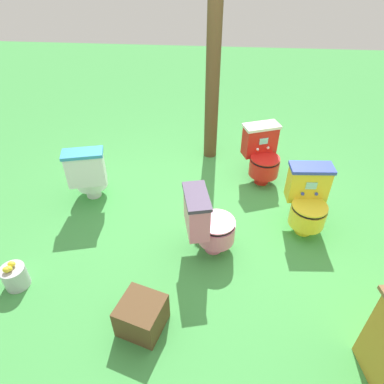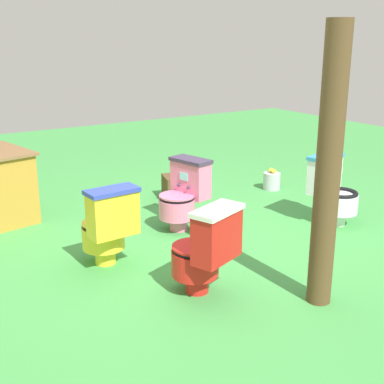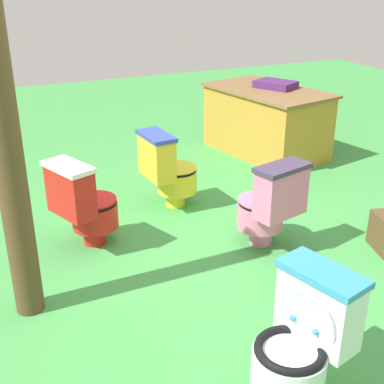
{
  "view_description": "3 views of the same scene",
  "coord_description": "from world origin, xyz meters",
  "px_view_note": "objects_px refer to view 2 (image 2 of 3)",
  "views": [
    {
      "loc": [
        -0.01,
        2.92,
        2.64
      ],
      "look_at": [
        0.24,
        0.11,
        0.44
      ],
      "focal_mm": 32.24,
      "sensor_mm": 36.0,
      "label": 1
    },
    {
      "loc": [
        -2.6,
        -3.82,
        1.93
      ],
      "look_at": [
        -0.06,
        0.13,
        0.5
      ],
      "focal_mm": 48.49,
      "sensor_mm": 36.0,
      "label": 2
    },
    {
      "loc": [
        3.09,
        -1.59,
        2.06
      ],
      "look_at": [
        -0.06,
        -0.13,
        0.54
      ],
      "focal_mm": 48.24,
      "sensor_mm": 36.0,
      "label": 3
    }
  ],
  "objects_px": {
    "toilet_white": "(333,189)",
    "lemon_bucket": "(272,180)",
    "toilet_red": "(205,250)",
    "wooden_post": "(328,170)",
    "toilet_pink": "(183,194)",
    "toilet_yellow": "(108,226)",
    "small_crate": "(178,187)"
  },
  "relations": [
    {
      "from": "wooden_post",
      "to": "toilet_pink",
      "type": "bearing_deg",
      "value": 91.59
    },
    {
      "from": "toilet_pink",
      "to": "lemon_bucket",
      "type": "distance_m",
      "value": 1.83
    },
    {
      "from": "toilet_pink",
      "to": "toilet_red",
      "type": "height_order",
      "value": "same"
    },
    {
      "from": "toilet_pink",
      "to": "toilet_yellow",
      "type": "height_order",
      "value": "same"
    },
    {
      "from": "toilet_white",
      "to": "toilet_red",
      "type": "relative_size",
      "value": 1.0
    },
    {
      "from": "lemon_bucket",
      "to": "toilet_yellow",
      "type": "bearing_deg",
      "value": -159.64
    },
    {
      "from": "toilet_pink",
      "to": "toilet_yellow",
      "type": "distance_m",
      "value": 1.11
    },
    {
      "from": "toilet_white",
      "to": "wooden_post",
      "type": "xyz_separation_m",
      "value": [
        -1.36,
        -1.15,
        0.64
      ]
    },
    {
      "from": "toilet_pink",
      "to": "lemon_bucket",
      "type": "relative_size",
      "value": 2.63
    },
    {
      "from": "toilet_pink",
      "to": "small_crate",
      "type": "height_order",
      "value": "toilet_pink"
    },
    {
      "from": "lemon_bucket",
      "to": "wooden_post",
      "type": "bearing_deg",
      "value": -124.25
    },
    {
      "from": "toilet_yellow",
      "to": "lemon_bucket",
      "type": "distance_m",
      "value": 2.93
    },
    {
      "from": "toilet_pink",
      "to": "toilet_red",
      "type": "relative_size",
      "value": 1.0
    },
    {
      "from": "toilet_white",
      "to": "lemon_bucket",
      "type": "xyz_separation_m",
      "value": [
        0.3,
        1.3,
        -0.26
      ]
    },
    {
      "from": "small_crate",
      "to": "toilet_yellow",
      "type": "bearing_deg",
      "value": -138.65
    },
    {
      "from": "toilet_yellow",
      "to": "toilet_red",
      "type": "relative_size",
      "value": 1.0
    },
    {
      "from": "small_crate",
      "to": "wooden_post",
      "type": "bearing_deg",
      "value": -98.87
    },
    {
      "from": "toilet_white",
      "to": "toilet_yellow",
      "type": "height_order",
      "value": "same"
    },
    {
      "from": "toilet_yellow",
      "to": "small_crate",
      "type": "distance_m",
      "value": 2.02
    },
    {
      "from": "toilet_white",
      "to": "toilet_yellow",
      "type": "xyz_separation_m",
      "value": [
        -2.43,
        0.28,
        -0.0
      ]
    },
    {
      "from": "toilet_red",
      "to": "toilet_pink",
      "type": "bearing_deg",
      "value": 44.09
    },
    {
      "from": "toilet_red",
      "to": "toilet_white",
      "type": "bearing_deg",
      "value": -4.3
    },
    {
      "from": "toilet_red",
      "to": "small_crate",
      "type": "height_order",
      "value": "toilet_red"
    },
    {
      "from": "toilet_yellow",
      "to": "toilet_red",
      "type": "bearing_deg",
      "value": -68.89
    },
    {
      "from": "toilet_white",
      "to": "small_crate",
      "type": "relative_size",
      "value": 2.12
    },
    {
      "from": "small_crate",
      "to": "toilet_red",
      "type": "bearing_deg",
      "value": -116.51
    },
    {
      "from": "toilet_white",
      "to": "toilet_red",
      "type": "bearing_deg",
      "value": 1.7
    },
    {
      "from": "toilet_yellow",
      "to": "lemon_bucket",
      "type": "relative_size",
      "value": 2.63
    },
    {
      "from": "toilet_yellow",
      "to": "small_crate",
      "type": "bearing_deg",
      "value": 37.48
    },
    {
      "from": "wooden_post",
      "to": "small_crate",
      "type": "relative_size",
      "value": 5.96
    },
    {
      "from": "toilet_red",
      "to": "wooden_post",
      "type": "bearing_deg",
      "value": -60.23
    },
    {
      "from": "wooden_post",
      "to": "toilet_red",
      "type": "bearing_deg",
      "value": 140.39
    }
  ]
}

